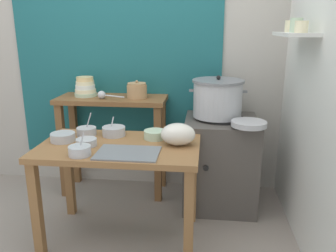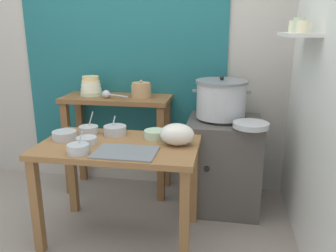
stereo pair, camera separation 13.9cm
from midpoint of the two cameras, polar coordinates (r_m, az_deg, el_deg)
name	(u,v)px [view 2 (the right image)]	position (r m, az deg, el deg)	size (l,w,h in m)	color
ground_plane	(108,241)	(2.68, -8.37, -18.18)	(9.00, 9.00, 0.00)	gray
wall_back	(149,49)	(3.27, -1.86, 12.55)	(4.40, 0.12, 2.60)	#B2ADA3
wall_right	(326,60)	(2.40, 26.11, 9.63)	(0.30, 3.20, 2.60)	silver
prep_table	(119,159)	(2.46, -6.38, -5.34)	(1.10, 0.66, 0.72)	olive
back_shelf_table	(117,121)	(3.17, -7.06, 0.88)	(0.96, 0.40, 0.90)	brown
stove_block	(223,163)	(3.01, 10.33, -6.01)	(0.60, 0.61, 0.78)	#4C4742
steamer_pot	(221,99)	(2.88, 10.08, 4.41)	(0.47, 0.42, 0.34)	#B7BABF
clay_pot	(141,90)	(3.05, -3.11, 5.87)	(0.17, 0.17, 0.15)	tan
bowl_stack_enamel	(91,87)	(3.21, -11.31, 6.32)	(0.20, 0.20, 0.17)	#B7D1AD
ladle	(107,94)	(3.05, -8.68, 5.16)	(0.25, 0.12, 0.07)	#B7BABF
serving_tray	(125,152)	(2.24, -5.24, -4.32)	(0.40, 0.28, 0.01)	slate
plastic_bag	(177,134)	(2.36, 3.16, -1.40)	(0.24, 0.18, 0.15)	silver
wide_pan	(251,125)	(2.65, 14.90, 0.14)	(0.27, 0.27, 0.04)	#B7BABF
prep_bowl_0	(64,135)	(2.58, -15.16, -1.43)	(0.17, 0.17, 0.06)	#B7BABF
prep_bowl_1	(155,134)	(2.51, -0.55, -1.33)	(0.16, 0.16, 0.06)	#B7D1AD
prep_bowl_2	(89,129)	(2.67, -11.47, -0.58)	(0.15, 0.15, 0.17)	#B7BABF
prep_bowl_3	(115,130)	(2.61, -7.19, -0.65)	(0.17, 0.17, 0.14)	#B7BABF
prep_bowl_4	(86,140)	(2.44, -11.66, -2.33)	(0.14, 0.14, 0.05)	#B7BABF
prep_bowl_5	(78,148)	(2.27, -12.84, -3.64)	(0.14, 0.14, 0.15)	#B7BABF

